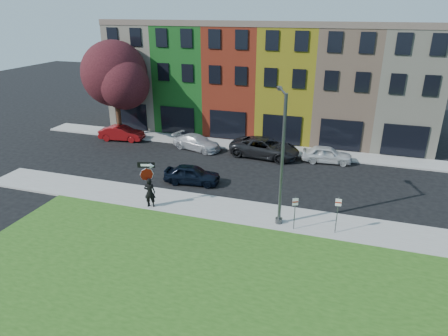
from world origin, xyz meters
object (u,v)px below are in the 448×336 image
(stop_sign, at_px, (147,175))
(street_lamp, at_px, (282,160))
(sedan_near, at_px, (192,174))
(man, at_px, (150,193))

(stop_sign, xyz_separation_m, street_lamp, (7.96, 0.57, 1.68))
(stop_sign, height_order, sedan_near, stop_sign)
(man, relative_size, street_lamp, 0.25)
(stop_sign, xyz_separation_m, man, (0.13, -0.05, -1.12))
(sedan_near, xyz_separation_m, street_lamp, (6.81, -3.67, 3.20))
(stop_sign, relative_size, sedan_near, 0.71)
(sedan_near, bearing_deg, street_lamp, -124.50)
(street_lamp, bearing_deg, man, 165.08)
(stop_sign, height_order, man, stop_sign)
(stop_sign, height_order, street_lamp, street_lamp)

